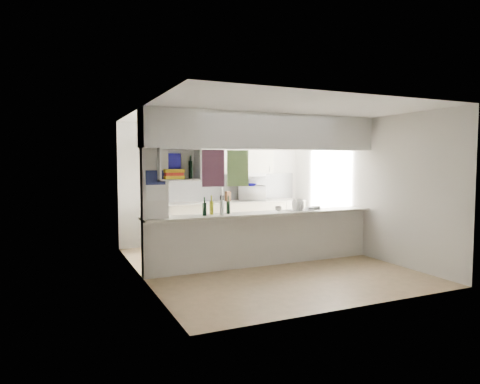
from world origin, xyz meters
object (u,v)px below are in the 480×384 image
dish_rack (300,206)px  wine_bottles (217,207)px  bowl (251,185)px  microwave (252,193)px

dish_rack → wine_bottles: (-1.56, 0.06, 0.03)m
bowl → wine_bottles: bowl is taller
microwave → bowl: bearing=42.4°
microwave → wine_bottles: 2.67m
microwave → dish_rack: 2.15m
bowl → wine_bottles: (-1.63, -2.08, -0.24)m
bowl → dish_rack: 2.16m
bowl → wine_bottles: bearing=-128.1°
microwave → dish_rack: (-0.09, -2.15, -0.08)m
microwave → bowl: 0.20m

